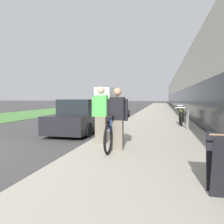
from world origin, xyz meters
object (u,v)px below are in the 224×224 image
object	(u,v)px
vintage_roadster_curbside	(115,113)
parked_sedan_curbside	(82,117)
bike_rack_hoop	(187,118)
tandem_bicycle	(115,133)
person_bystander	(101,115)
cruiser_bike_nearest	(181,118)
person_rider	(117,119)
cruiser_bike_middle	(182,114)
moving_truck	(107,98)

from	to	relation	value
vintage_roadster_curbside	parked_sedan_curbside	bearing A→B (deg)	-91.35
bike_rack_hoop	parked_sedan_curbside	xyz separation A→B (m)	(-4.79, -0.93, 0.02)
tandem_bicycle	person_bystander	distance (m)	0.81
bike_rack_hoop	tandem_bicycle	bearing A→B (deg)	-118.99
cruiser_bike_nearest	parked_sedan_curbside	distance (m)	5.13
person_bystander	cruiser_bike_nearest	bearing A→B (deg)	62.55
bike_rack_hoop	person_rider	bearing A→B (deg)	-116.25
person_bystander	parked_sedan_curbside	bearing A→B (deg)	120.31
tandem_bicycle	vintage_roadster_curbside	xyz separation A→B (m)	(-2.19, 9.95, -0.15)
cruiser_bike_nearest	person_bystander	bearing A→B (deg)	-117.45
parked_sedan_curbside	person_rider	bearing A→B (deg)	-56.87
parked_sedan_curbside	vintage_roadster_curbside	distance (m)	6.48
bike_rack_hoop	cruiser_bike_middle	bearing A→B (deg)	88.62
bike_rack_hoop	cruiser_bike_nearest	distance (m)	1.35
tandem_bicycle	cruiser_bike_middle	size ratio (longest dim) A/B	1.42
vintage_roadster_curbside	bike_rack_hoop	bearing A→B (deg)	-50.09
bike_rack_hoop	vintage_roadster_curbside	size ratio (longest dim) A/B	0.21
person_rider	cruiser_bike_middle	bearing A→B (deg)	74.00
cruiser_bike_nearest	cruiser_bike_middle	distance (m)	2.38
person_rider	cruiser_bike_middle	size ratio (longest dim) A/B	0.98
cruiser_bike_middle	parked_sedan_curbside	distance (m)	6.72
parked_sedan_curbside	vintage_roadster_curbside	bearing A→B (deg)	88.65
tandem_bicycle	bike_rack_hoop	xyz separation A→B (m)	(2.44, 4.41, 0.11)
vintage_roadster_curbside	cruiser_bike_nearest	bearing A→B (deg)	-43.43
tandem_bicycle	moving_truck	size ratio (longest dim) A/B	0.37
cruiser_bike_middle	moving_truck	world-z (taller)	moving_truck
person_rider	bike_rack_hoop	distance (m)	5.26
bike_rack_hoop	cruiser_bike_nearest	size ratio (longest dim) A/B	0.50
tandem_bicycle	parked_sedan_curbside	world-z (taller)	parked_sedan_curbside
bike_rack_hoop	person_bystander	bearing A→B (deg)	-126.41
tandem_bicycle	moving_truck	xyz separation A→B (m)	(-6.54, 24.89, 0.94)
cruiser_bike_nearest	parked_sedan_curbside	world-z (taller)	parked_sedan_curbside
person_rider	moving_truck	xyz separation A→B (m)	(-6.66, 25.19, 0.49)
person_rider	person_bystander	bearing A→B (deg)	133.98
cruiser_bike_nearest	cruiser_bike_middle	size ratio (longest dim) A/B	0.97
vintage_roadster_curbside	moving_truck	distance (m)	15.60
cruiser_bike_nearest	moving_truck	world-z (taller)	moving_truck
cruiser_bike_nearest	vintage_roadster_curbside	size ratio (longest dim) A/B	0.42
tandem_bicycle	parked_sedan_curbside	xyz separation A→B (m)	(-2.34, 3.48, 0.12)
person_rider	cruiser_bike_middle	xyz separation A→B (m)	(2.41, 8.40, -0.46)
bike_rack_hoop	vintage_roadster_curbside	world-z (taller)	bike_rack_hoop
cruiser_bike_nearest	vintage_roadster_curbside	world-z (taller)	cruiser_bike_nearest
moving_truck	parked_sedan_curbside	bearing A→B (deg)	-78.91
cruiser_bike_nearest	vintage_roadster_curbside	distance (m)	6.13
cruiser_bike_nearest	cruiser_bike_middle	bearing A→B (deg)	83.34
cruiser_bike_middle	vintage_roadster_curbside	xyz separation A→B (m)	(-4.72, 1.85, -0.14)
person_rider	moving_truck	world-z (taller)	moving_truck
person_bystander	parked_sedan_curbside	size ratio (longest dim) A/B	0.38
vintage_roadster_curbside	tandem_bicycle	bearing A→B (deg)	-77.58
bike_rack_hoop	moving_truck	size ratio (longest dim) A/B	0.13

